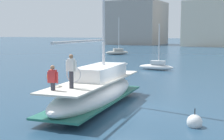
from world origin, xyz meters
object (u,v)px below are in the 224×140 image
Objects in this scene: main_sailboat at (96,90)px; moored_sloop_near at (117,52)px; moored_cutter_right at (156,66)px; mooring_buoy at (195,122)px.

main_sailboat is 1.85× the size of moored_sloop_near.
moored_cutter_right is (14.04, -19.74, -0.08)m from moored_sloop_near.
main_sailboat is at bearing 164.95° from mooring_buoy.
moored_cutter_right is 20.93m from mooring_buoy.
main_sailboat is at bearing -82.03° from moored_cutter_right.
main_sailboat is 13.30× the size of mooring_buoy.
moored_cutter_right is (-2.49, 17.74, -0.47)m from main_sailboat.
moored_sloop_near is at bearing 113.80° from main_sailboat.
main_sailboat reaches higher than mooring_buoy.
moored_sloop_near is (-16.53, 37.48, -0.40)m from main_sailboat.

